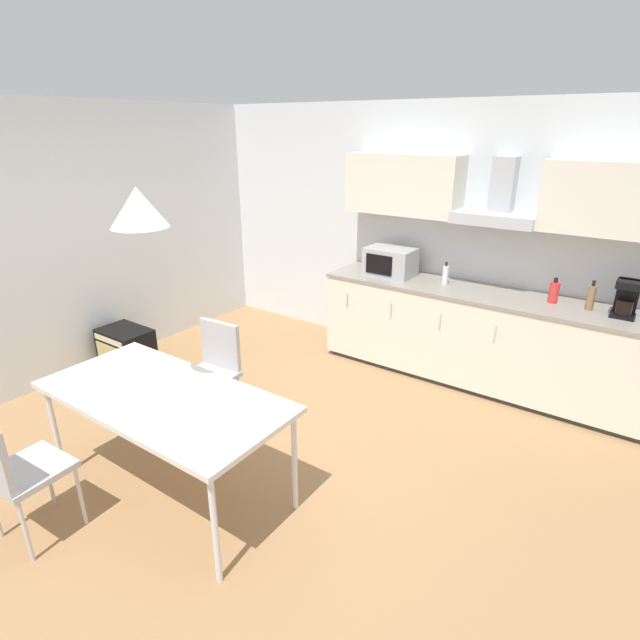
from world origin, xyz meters
TOP-DOWN VIEW (x-y plane):
  - ground_plane at (0.00, 0.00)m, footprint 7.33×7.78m
  - wall_back at (0.00, 2.64)m, footprint 5.86×0.10m
  - wall_left at (-2.49, 0.00)m, footprint 0.10×6.22m
  - kitchen_counter at (0.87, 2.27)m, footprint 3.02×0.68m
  - backsplash_tile at (0.87, 2.58)m, footprint 3.00×0.02m
  - upper_wall_cabinets at (0.87, 2.42)m, footprint 3.00×0.40m
  - microwave at (-0.08, 2.27)m, footprint 0.48×0.35m
  - coffee_maker at (2.00, 2.29)m, footprint 0.18×0.19m
  - bottle_white at (0.50, 2.29)m, footprint 0.06×0.06m
  - bottle_red at (1.46, 2.31)m, footprint 0.08×0.08m
  - bottle_brown at (1.75, 2.29)m, footprint 0.06×0.06m
  - dining_table at (-0.26, -0.48)m, footprint 1.68×0.81m
  - chair_far_left at (-0.64, 0.31)m, footprint 0.43×0.43m
  - chair_near_left at (-0.63, -1.26)m, footprint 0.42×0.42m
  - guitar_amp at (-2.09, 0.47)m, footprint 0.52×0.37m
  - pendant_lamp at (-0.26, -0.48)m, footprint 0.32×0.32m

SIDE VIEW (x-z plane):
  - ground_plane at x=0.00m, z-range -0.02..0.00m
  - guitar_amp at x=-2.09m, z-range 0.00..0.44m
  - kitchen_counter at x=0.87m, z-range 0.00..0.92m
  - chair_far_left at x=-0.64m, z-range 0.10..0.97m
  - chair_near_left at x=-0.63m, z-range 0.10..0.97m
  - dining_table at x=-0.26m, z-range 0.33..1.09m
  - bottle_white at x=0.50m, z-range 0.90..1.11m
  - bottle_red at x=1.46m, z-range 0.90..1.12m
  - bottle_brown at x=1.75m, z-range 0.89..1.14m
  - microwave at x=-0.08m, z-range 0.91..1.19m
  - coffee_maker at x=2.00m, z-range 0.91..1.21m
  - backsplash_tile at x=0.87m, z-range 0.91..1.45m
  - wall_back at x=0.00m, z-range 0.00..2.57m
  - wall_left at x=-2.49m, z-range 0.00..2.57m
  - upper_wall_cabinets at x=0.87m, z-range 1.50..2.07m
  - pendant_lamp at x=-0.26m, z-range 1.81..2.03m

